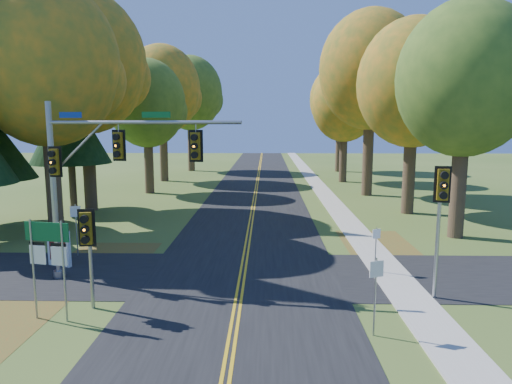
{
  "coord_description": "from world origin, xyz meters",
  "views": [
    {
      "loc": [
        0.99,
        -16.27,
        6.27
      ],
      "look_at": [
        0.52,
        4.03,
        3.2
      ],
      "focal_mm": 32.0,
      "sensor_mm": 36.0,
      "label": 1
    }
  ],
  "objects_px": {
    "traffic_mast": "(97,167)",
    "info_kiosk": "(59,248)",
    "route_sign_cluster": "(48,250)",
    "east_signal_pole": "(441,200)"
  },
  "relations": [
    {
      "from": "traffic_mast",
      "to": "info_kiosk",
      "type": "height_order",
      "value": "traffic_mast"
    },
    {
      "from": "route_sign_cluster",
      "to": "info_kiosk",
      "type": "distance_m",
      "value": 6.12
    },
    {
      "from": "east_signal_pole",
      "to": "info_kiosk",
      "type": "bearing_deg",
      "value": 176.02
    },
    {
      "from": "traffic_mast",
      "to": "route_sign_cluster",
      "type": "xyz_separation_m",
      "value": [
        -0.32,
        -3.73,
        -2.26
      ]
    },
    {
      "from": "east_signal_pole",
      "to": "route_sign_cluster",
      "type": "bearing_deg",
      "value": -162.32
    },
    {
      "from": "east_signal_pole",
      "to": "info_kiosk",
      "type": "distance_m",
      "value": 15.86
    },
    {
      "from": "traffic_mast",
      "to": "route_sign_cluster",
      "type": "relative_size",
      "value": 2.37
    },
    {
      "from": "traffic_mast",
      "to": "route_sign_cluster",
      "type": "height_order",
      "value": "traffic_mast"
    },
    {
      "from": "route_sign_cluster",
      "to": "info_kiosk",
      "type": "relative_size",
      "value": 2.01
    },
    {
      "from": "info_kiosk",
      "to": "route_sign_cluster",
      "type": "bearing_deg",
      "value": -47.64
    }
  ]
}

